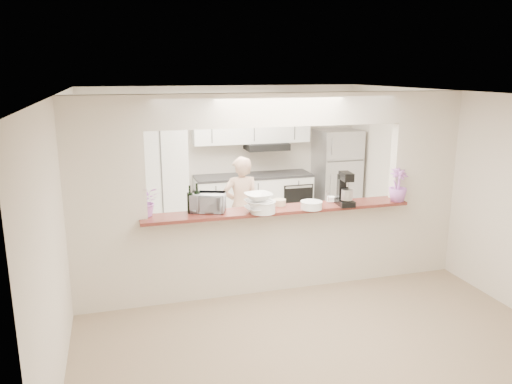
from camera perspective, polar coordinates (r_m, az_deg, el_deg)
name	(u,v)px	position (r m, az deg, el deg)	size (l,w,h in m)	color
floor	(277,288)	(6.63, 2.38, -10.86)	(6.00, 6.00, 0.00)	gray
tile_overlay	(246,248)	(8.00, -1.15, -6.39)	(5.00, 2.90, 0.01)	beige
partition	(278,176)	(6.16, 2.52, 1.79)	(5.00, 0.15, 2.50)	beige
bar_counter	(277,246)	(6.40, 2.45, -6.19)	(3.40, 0.38, 1.09)	beige
kitchen_cabinets	(218,175)	(8.79, -4.33, 1.99)	(3.15, 0.62, 2.25)	silver
refrigerator	(336,175)	(9.45, 9.18, 1.91)	(0.75, 0.70, 1.70)	#B5B4BA
flower_left	(146,201)	(5.96, -12.42, -1.05)	(0.32, 0.28, 0.36)	#DE75C6
wine_bottle_a	(190,202)	(6.00, -7.56, -1.18)	(0.07, 0.07, 0.34)	black
wine_bottle_b	(197,201)	(6.05, -6.74, -0.99)	(0.07, 0.07, 0.35)	black
toaster_oven	(208,202)	(6.06, -5.50, -1.18)	(0.41, 0.28, 0.23)	#BCBDC2
serving_bowls	(258,203)	(5.98, 0.28, -1.29)	(0.32, 0.32, 0.23)	white
plate_stack_a	(263,207)	(5.98, 0.79, -1.72)	(0.31, 0.31, 0.14)	white
plate_stack_b	(311,205)	(6.20, 6.34, -1.49)	(0.27, 0.27, 0.10)	white
red_bowl	(267,206)	(6.17, 1.25, -1.63)	(0.14, 0.14, 0.06)	maroon
tan_bowl	(279,202)	(6.33, 2.68, -1.18)	(0.17, 0.17, 0.08)	#C7B28C
utensil_caddy	(335,195)	(6.56, 8.98, -0.36)	(0.24, 0.16, 0.21)	silver
stand_mixer	(345,190)	(6.40, 10.13, 0.19)	(0.21, 0.31, 0.43)	black
flower_right	(398,185)	(6.74, 15.92, 0.79)	(0.24, 0.24, 0.43)	#AD60B3
person	(241,207)	(7.48, -1.71, -1.74)	(0.56, 0.36, 1.52)	tan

